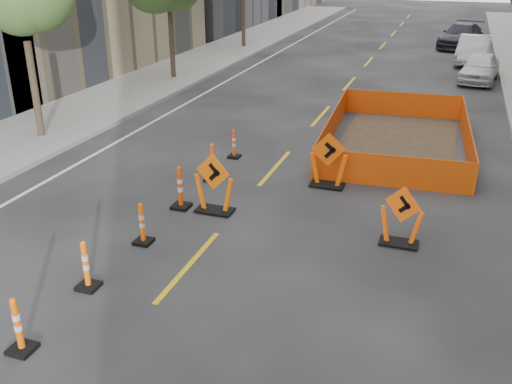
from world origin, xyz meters
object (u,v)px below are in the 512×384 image
at_px(chevron_sign_left, 214,183).
at_px(parked_car_mid, 473,50).
at_px(channelizer_6, 180,187).
at_px(channelizer_7, 212,162).
at_px(chevron_sign_center, 328,160).
at_px(channelizer_4, 86,265).
at_px(channelizer_3, 18,325).
at_px(chevron_sign_right, 402,216).
at_px(channelizer_8, 234,144).
at_px(parked_car_far, 461,36).
at_px(parked_car_near, 480,67).
at_px(channelizer_5, 142,223).

xyz_separation_m(chevron_sign_left, parked_car_mid, (6.06, 22.84, -0.03)).
distance_m(channelizer_6, channelizer_7, 1.97).
relative_size(channelizer_6, chevron_sign_center, 0.72).
bearing_deg(channelizer_4, channelizer_3, -88.09).
bearing_deg(parked_car_mid, chevron_sign_right, -89.53).
distance_m(channelizer_8, parked_car_far, 25.25).
distance_m(chevron_sign_left, chevron_sign_right, 4.54).
xyz_separation_m(channelizer_3, parked_car_near, (7.27, 23.90, 0.17)).
bearing_deg(channelizer_7, channelizer_4, -91.08).
distance_m(channelizer_5, chevron_sign_right, 5.71).
bearing_deg(chevron_sign_center, channelizer_6, -164.07).
xyz_separation_m(channelizer_3, channelizer_5, (0.03, 3.93, -0.02)).
distance_m(chevron_sign_right, parked_car_mid, 23.10).
bearing_deg(channelizer_5, channelizer_3, -90.48).
distance_m(chevron_sign_center, parked_car_mid, 20.65).
bearing_deg(parked_car_near, channelizer_6, -104.38).
bearing_deg(chevron_sign_center, channelizer_4, -139.73).
relative_size(channelizer_3, chevron_sign_center, 0.66).
bearing_deg(parked_car_mid, parked_car_far, 101.74).
distance_m(channelizer_3, channelizer_6, 5.90).
relative_size(channelizer_5, chevron_sign_right, 0.69).
xyz_separation_m(chevron_sign_left, chevron_sign_right, (4.54, -0.21, -0.07)).
relative_size(channelizer_3, parked_car_near, 0.25).
relative_size(chevron_sign_right, parked_car_mid, 0.31).
distance_m(channelizer_4, channelizer_5, 1.97).
bearing_deg(parked_car_near, chevron_sign_center, -97.21).
bearing_deg(chevron_sign_center, channelizer_7, 168.04).
xyz_separation_m(channelizer_3, channelizer_4, (-0.07, 1.97, 0.00)).
height_order(channelizer_4, chevron_sign_left, chevron_sign_left).
xyz_separation_m(channelizer_4, channelizer_5, (0.10, 1.97, -0.02)).
bearing_deg(channelizer_7, channelizer_8, 93.35).
xyz_separation_m(channelizer_5, parked_car_near, (7.23, 19.97, 0.20)).
relative_size(channelizer_4, parked_car_far, 0.20).
relative_size(channelizer_3, chevron_sign_left, 0.66).
distance_m(channelizer_5, channelizer_7, 3.93).
bearing_deg(channelizer_6, chevron_sign_left, 3.78).
bearing_deg(chevron_sign_center, parked_car_near, 52.08).
bearing_deg(channelizer_3, channelizer_4, 91.91).
bearing_deg(parked_car_mid, channelizer_5, -101.33).
xyz_separation_m(channelizer_3, parked_car_mid, (6.97, 28.79, 0.24)).
height_order(channelizer_5, channelizer_7, channelizer_7).
distance_m(channelizer_4, parked_car_near, 23.13).
distance_m(channelizer_4, channelizer_8, 7.86).
distance_m(channelizer_7, parked_car_far, 27.13).
height_order(channelizer_5, channelizer_6, channelizer_6).
height_order(channelizer_4, channelizer_8, channelizer_4).
relative_size(parked_car_mid, parked_car_far, 0.88).
distance_m(channelizer_6, chevron_sign_center, 4.11).
height_order(channelizer_6, channelizer_8, channelizer_6).
distance_m(channelizer_3, parked_car_mid, 29.62).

